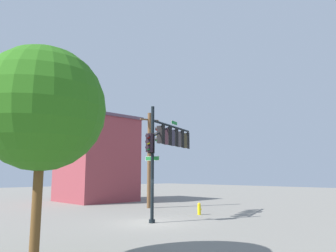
# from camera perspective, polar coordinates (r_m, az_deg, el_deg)

# --- Properties ---
(ground_plane) EXTENTS (120.00, 120.00, 0.00)m
(ground_plane) POSITION_cam_1_polar(r_m,az_deg,el_deg) (19.62, -2.85, -16.69)
(ground_plane) COLOR gray
(signal_pole_assembly) EXTENTS (6.03, 2.54, 6.90)m
(signal_pole_assembly) POSITION_cam_1_polar(r_m,az_deg,el_deg) (21.36, -0.15, -2.91)
(signal_pole_assembly) COLOR black
(signal_pole_assembly) RESTS_ON ground_plane
(utility_pole) EXTENTS (1.79, 0.46, 8.11)m
(utility_pole) POSITION_cam_1_polar(r_m,az_deg,el_deg) (27.94, -3.35, -5.70)
(utility_pole) COLOR brown
(utility_pole) RESTS_ON ground_plane
(fire_hydrant) EXTENTS (0.33, 0.24, 0.83)m
(fire_hydrant) POSITION_cam_1_polar(r_m,az_deg,el_deg) (23.47, 5.52, -14.30)
(fire_hydrant) COLOR yellow
(fire_hydrant) RESTS_ON ground_plane
(tree_near) EXTENTS (3.97, 3.97, 6.85)m
(tree_near) POSITION_cam_1_polar(r_m,az_deg,el_deg) (10.98, -21.25, 2.87)
(tree_near) COLOR brown
(tree_near) RESTS_ON ground_plane
(brick_building) EXTENTS (6.94, 7.18, 8.92)m
(brick_building) POSITION_cam_1_polar(r_m,az_deg,el_deg) (35.69, -12.42, -5.63)
(brick_building) COLOR #8F3941
(brick_building) RESTS_ON ground_plane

